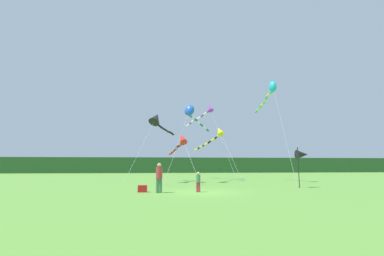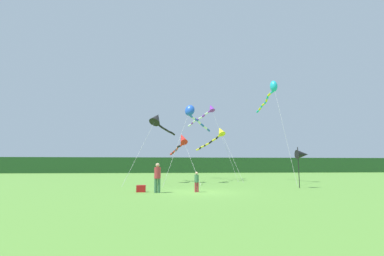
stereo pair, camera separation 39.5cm
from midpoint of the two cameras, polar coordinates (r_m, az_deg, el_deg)
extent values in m
plane|color=#5B9338|center=(17.60, 1.59, -13.22)|extent=(120.00, 120.00, 0.00)
cube|color=#234C23|center=(62.40, -4.23, -7.72)|extent=(108.00, 3.38, 3.38)
cylinder|color=#3F724C|center=(17.28, -7.89, -11.80)|extent=(0.18, 0.18, 0.87)
cylinder|color=#3F724C|center=(17.28, -7.22, -11.82)|extent=(0.18, 0.18, 0.87)
cylinder|color=#B23338|center=(17.24, -7.51, -9.23)|extent=(0.40, 0.40, 0.69)
sphere|color=tan|center=(17.23, -7.48, -7.67)|extent=(0.25, 0.25, 0.25)
cylinder|color=#B23338|center=(17.60, 0.42, -12.23)|extent=(0.13, 0.13, 0.60)
cylinder|color=#B23338|center=(17.62, 0.87, -12.23)|extent=(0.13, 0.13, 0.60)
cylinder|color=#3F724C|center=(17.57, 0.64, -10.47)|extent=(0.28, 0.28, 0.48)
sphere|color=tan|center=(17.56, 0.64, -9.41)|extent=(0.18, 0.18, 0.18)
cube|color=red|center=(17.89, -10.90, -12.30)|extent=(0.57, 0.39, 0.43)
cylinder|color=black|center=(22.25, 20.81, -7.67)|extent=(0.06, 0.06, 3.03)
cone|color=black|center=(22.42, 21.49, -5.16)|extent=(0.90, 0.70, 0.70)
cylinder|color=#B2B2B2|center=(25.88, 18.11, -0.59)|extent=(0.15, 4.22, 9.47)
ellipsoid|color=#1EB7CC|center=(28.72, 16.08, 8.28)|extent=(0.74, 1.13, 1.34)
cylinder|color=#1EB7CC|center=(28.82, 15.83, 7.19)|extent=(0.29, 0.60, 0.26)
cylinder|color=yellow|center=(29.26, 15.28, 6.74)|extent=(0.29, 0.63, 0.34)
cylinder|color=#1EB7CC|center=(29.72, 14.90, 6.18)|extent=(0.29, 0.64, 0.36)
cylinder|color=yellow|center=(30.21, 14.70, 5.61)|extent=(0.31, 0.64, 0.37)
cylinder|color=#1EB7CC|center=(30.71, 14.47, 5.13)|extent=(0.25, 0.60, 0.28)
cylinder|color=yellow|center=(31.19, 14.09, 4.76)|extent=(0.28, 0.61, 0.28)
cylinder|color=#1EB7CC|center=(31.67, 13.71, 4.37)|extent=(0.24, 0.61, 0.32)
cylinder|color=yellow|center=(32.15, 13.39, 3.91)|extent=(0.23, 0.63, 0.37)
cylinder|color=#1EB7CC|center=(32.61, 12.98, 3.43)|extent=(0.28, 0.63, 0.35)
cylinder|color=#B2B2B2|center=(28.84, 7.61, -5.57)|extent=(1.41, 3.88, 5.49)
cone|color=yellow|center=(30.78, 5.40, -0.62)|extent=(1.17, 1.43, 1.27)
cylinder|color=yellow|center=(31.05, 5.16, -1.55)|extent=(0.34, 0.76, 0.34)
cylinder|color=black|center=(31.67, 4.69, -1.98)|extent=(0.33, 0.77, 0.38)
cylinder|color=yellow|center=(32.24, 4.07, -2.43)|extent=(0.55, 0.75, 0.38)
cylinder|color=black|center=(32.77, 3.35, -2.90)|extent=(0.48, 0.78, 0.43)
cylinder|color=yellow|center=(33.32, 2.66, -3.34)|extent=(0.53, 0.75, 0.37)
cylinder|color=black|center=(33.92, 2.13, -3.64)|extent=(0.31, 0.74, 0.28)
cylinder|color=yellow|center=(34.54, 1.63, -3.86)|extent=(0.49, 0.74, 0.29)
cylinder|color=black|center=(35.15, 1.14, -4.15)|extent=(0.34, 0.77, 0.37)
cylinder|color=yellow|center=(35.75, 0.63, -4.46)|extent=(0.53, 0.74, 0.33)
cylinder|color=#B2B2B2|center=(31.40, 5.99, -2.82)|extent=(2.08, 4.33, 8.72)
cone|color=purple|center=(33.93, 3.41, 4.23)|extent=(1.11, 1.28, 1.14)
cylinder|color=purple|center=(34.13, 3.11, 3.47)|extent=(0.45, 0.72, 0.27)
cylinder|color=white|center=(34.65, 2.47, 3.08)|extent=(0.53, 0.73, 0.37)
cylinder|color=purple|center=(35.16, 1.83, 2.59)|extent=(0.49, 0.76, 0.41)
cylinder|color=white|center=(35.64, 1.15, 2.14)|extent=(0.59, 0.70, 0.35)
cylinder|color=purple|center=(36.12, 0.45, 1.79)|extent=(0.53, 0.71, 0.30)
cylinder|color=white|center=(36.65, -0.14, 1.44)|extent=(0.47, 0.74, 0.36)
cylinder|color=purple|center=(37.23, -0.58, 1.04)|extent=(0.37, 0.75, 0.37)
cylinder|color=white|center=(37.77, -1.09, 0.62)|extent=(0.59, 0.71, 0.39)
cylinder|color=#B2B2B2|center=(23.82, -3.51, -3.48)|extent=(2.49, 3.93, 6.91)
ellipsoid|color=blue|center=(26.32, -0.99, 3.68)|extent=(1.39, 1.43, 1.32)
cylinder|color=blue|center=(26.51, -0.76, 2.52)|extent=(0.46, 0.67, 0.28)
cylinder|color=white|center=(27.08, -0.29, 2.13)|extent=(0.48, 0.67, 0.27)
cylinder|color=blue|center=(27.60, 0.32, 1.75)|extent=(0.58, 0.63, 0.31)
cylinder|color=white|center=(28.11, 0.94, 1.25)|extent=(0.54, 0.69, 0.40)
cylinder|color=blue|center=(28.63, 1.52, 0.67)|extent=(0.58, 0.66, 0.39)
cylinder|color=white|center=(29.12, 2.19, 0.13)|extent=(0.62, 0.63, 0.39)
cylinder|color=blue|center=(29.63, 2.79, -0.37)|extent=(0.54, 0.68, 0.37)
cylinder|color=#B2B2B2|center=(24.57, -11.10, -4.28)|extent=(2.50, 4.06, 6.22)
cone|color=black|center=(26.86, -7.95, 2.03)|extent=(1.74, 1.89, 1.55)
cylinder|color=black|center=(27.02, -7.70, 0.86)|extent=(0.45, 0.62, 0.34)
cylinder|color=black|center=(27.47, -7.14, 0.39)|extent=(0.47, 0.62, 0.35)
cylinder|color=black|center=(27.92, -6.60, -0.01)|extent=(0.44, 0.61, 0.28)
cylinder|color=black|center=(28.41, -6.13, -0.30)|extent=(0.41, 0.60, 0.26)
cylinder|color=black|center=(28.89, -5.67, -0.58)|extent=(0.44, 0.61, 0.29)
cylinder|color=black|center=(29.35, -5.14, -0.85)|extent=(0.49, 0.58, 0.26)
cylinder|color=black|center=(29.79, -4.56, -1.18)|extent=(0.52, 0.61, 0.36)
cylinder|color=#B2B2B2|center=(24.67, -0.73, -6.62)|extent=(1.27, 4.55, 4.34)
cone|color=red|center=(27.00, -2.52, -2.12)|extent=(1.08, 1.61, 1.44)
cylinder|color=red|center=(27.24, -2.71, -3.46)|extent=(0.34, 0.69, 0.35)
cylinder|color=black|center=(27.79, -3.22, -3.81)|extent=(0.48, 0.67, 0.30)
cylinder|color=red|center=(28.35, -3.65, -4.18)|extent=(0.26, 0.69, 0.38)
cylinder|color=black|center=(28.95, -3.89, -4.56)|extent=(0.32, 0.68, 0.32)
cylinder|color=red|center=(29.53, -4.24, -4.85)|extent=(0.39, 0.69, 0.32)
cylinder|color=black|center=(30.12, -4.52, -5.10)|extent=(0.26, 0.66, 0.28)
cylinder|color=red|center=(30.70, -4.83, -5.33)|extent=(0.43, 0.68, 0.32)
camera|label=1|loc=(0.20, -90.48, 0.06)|focal=25.62mm
camera|label=2|loc=(0.20, 89.52, -0.06)|focal=25.62mm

